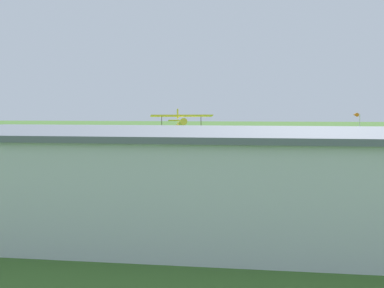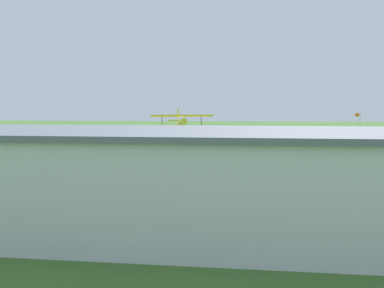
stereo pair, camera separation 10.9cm
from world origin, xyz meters
name	(u,v)px [view 1 (the left image)]	position (x,y,z in m)	size (l,w,h in m)	color
ground_plane	(221,162)	(0.00, 0.00, 0.00)	(400.00, 400.00, 0.00)	#3D6628
hangar	(216,180)	(-2.41, 40.07, 3.21)	(37.47, 16.46, 6.41)	silver
biplane	(181,124)	(5.07, 4.95, 5.60)	(8.41, 8.04, 3.78)	yellow
car_orange	(17,181)	(17.67, 26.38, 0.84)	(2.37, 4.63, 1.62)	orange
person_near_hangar_door	(30,186)	(14.99, 29.37, 0.80)	(0.44, 0.44, 1.62)	#72338C
person_watching_takeoff	(62,183)	(13.05, 26.83, 0.78)	(0.54, 0.54, 1.57)	#3F3F47
windsock	(356,118)	(-20.08, -8.32, 6.09)	(1.23, 1.42, 6.95)	silver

